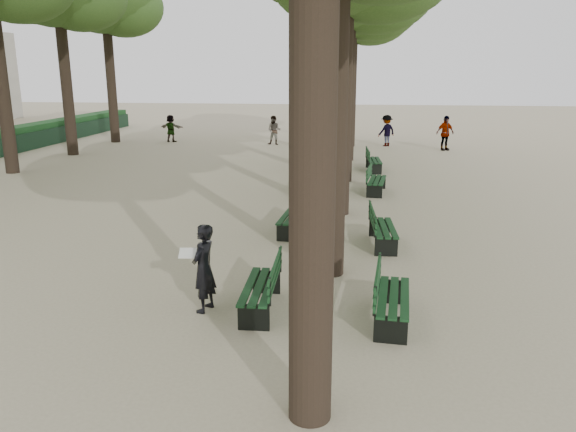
# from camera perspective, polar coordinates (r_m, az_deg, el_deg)

# --- Properties ---
(ground) EXTENTS (120.00, 120.00, 0.00)m
(ground) POSITION_cam_1_polar(r_m,az_deg,el_deg) (9.22, -6.18, -11.88)
(ground) COLOR tan
(ground) RESTS_ON ground
(bench_left_0) EXTENTS (0.62, 1.82, 0.92)m
(bench_left_0) POSITION_cam_1_polar(r_m,az_deg,el_deg) (9.92, -2.83, -8.11)
(bench_left_0) COLOR black
(bench_left_0) RESTS_ON ground
(bench_left_1) EXTENTS (0.70, 1.84, 0.92)m
(bench_left_1) POSITION_cam_1_polar(r_m,az_deg,el_deg) (14.47, 0.50, -0.68)
(bench_left_1) COLOR black
(bench_left_1) RESTS_ON ground
(bench_left_2) EXTENTS (0.62, 1.81, 0.92)m
(bench_left_2) POSITION_cam_1_polar(r_m,az_deg,el_deg) (18.93, 2.14, 3.01)
(bench_left_2) COLOR black
(bench_left_2) RESTS_ON ground
(bench_left_3) EXTENTS (0.64, 1.82, 0.92)m
(bench_left_3) POSITION_cam_1_polar(r_m,az_deg,el_deg) (23.98, 3.25, 5.49)
(bench_left_3) COLOR black
(bench_left_3) RESTS_ON ground
(bench_right_0) EXTENTS (0.71, 1.84, 0.92)m
(bench_right_0) POSITION_cam_1_polar(r_m,az_deg,el_deg) (9.64, 10.54, -9.05)
(bench_right_0) COLOR black
(bench_right_0) RESTS_ON ground
(bench_right_1) EXTENTS (0.69, 1.83, 0.92)m
(bench_right_1) POSITION_cam_1_polar(r_m,az_deg,el_deg) (13.61, 9.62, -1.90)
(bench_right_1) COLOR black
(bench_right_1) RESTS_ON ground
(bench_right_2) EXTENTS (0.76, 1.85, 0.92)m
(bench_right_2) POSITION_cam_1_polar(r_m,az_deg,el_deg) (19.37, 8.98, 3.11)
(bench_right_2) COLOR black
(bench_right_2) RESTS_ON ground
(bench_right_3) EXTENTS (0.69, 1.83, 0.92)m
(bench_right_3) POSITION_cam_1_polar(r_m,az_deg,el_deg) (23.60, 8.71, 5.19)
(bench_right_3) COLOR black
(bench_right_3) RESTS_ON ground
(man_with_map) EXTENTS (0.66, 0.69, 1.57)m
(man_with_map) POSITION_cam_1_polar(r_m,az_deg,el_deg) (9.83, -8.56, -5.26)
(man_with_map) COLOR black
(man_with_map) RESTS_ON ground
(pedestrian_e) EXTENTS (1.47, 0.64, 1.55)m
(pedestrian_e) POSITION_cam_1_polar(r_m,az_deg,el_deg) (33.50, -11.81, 8.71)
(pedestrian_e) COLOR #262628
(pedestrian_e) RESTS_ON ground
(pedestrian_b) EXTENTS (1.06, 0.95, 1.68)m
(pedestrian_b) POSITION_cam_1_polar(r_m,az_deg,el_deg) (31.38, 9.98, 8.53)
(pedestrian_b) COLOR #262628
(pedestrian_b) RESTS_ON ground
(pedestrian_c) EXTENTS (1.09, 0.81, 1.78)m
(pedestrian_c) POSITION_cam_1_polar(r_m,az_deg,el_deg) (30.40, 15.67, 8.11)
(pedestrian_c) COLOR #262628
(pedestrian_c) RESTS_ON ground
(pedestrian_a) EXTENTS (0.81, 0.41, 1.60)m
(pedestrian_a) POSITION_cam_1_polar(r_m,az_deg,el_deg) (31.51, -1.41, 8.69)
(pedestrian_a) COLOR #262628
(pedestrian_a) RESTS_ON ground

